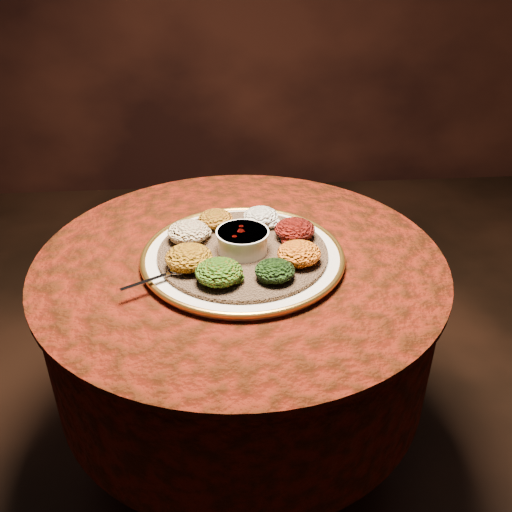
{
  "coord_description": "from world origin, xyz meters",
  "views": [
    {
      "loc": [
        -0.05,
        -1.13,
        1.44
      ],
      "look_at": [
        0.03,
        -0.04,
        0.76
      ],
      "focal_mm": 40.0,
      "sensor_mm": 36.0,
      "label": 1
    }
  ],
  "objects": [
    {
      "name": "platter",
      "position": [
        0.01,
        -0.01,
        0.75
      ],
      "size": [
        0.47,
        0.47,
        0.02
      ],
      "rotation": [
        0.0,
        0.0,
        0.03
      ],
      "color": "beige",
      "rests_on": "table"
    },
    {
      "name": "portion_timatim",
      "position": [
        -0.12,
        0.04,
        0.79
      ],
      "size": [
        0.1,
        0.09,
        0.05
      ],
      "primitive_type": "ellipsoid",
      "color": "maroon",
      "rests_on": "injera"
    },
    {
      "name": "portion_kik",
      "position": [
        -0.11,
        -0.07,
        0.79
      ],
      "size": [
        0.1,
        0.1,
        0.05
      ],
      "primitive_type": "ellipsoid",
      "color": "#9B670D",
      "rests_on": "injera"
    },
    {
      "name": "table",
      "position": [
        0.0,
        0.0,
        0.55
      ],
      "size": [
        0.96,
        0.96,
        0.73
      ],
      "color": "black",
      "rests_on": "ground"
    },
    {
      "name": "portion_kitfo",
      "position": [
        0.13,
        0.03,
        0.79
      ],
      "size": [
        0.1,
        0.09,
        0.05
      ],
      "primitive_type": "ellipsoid",
      "color": "black",
      "rests_on": "injera"
    },
    {
      "name": "portion_mixveg",
      "position": [
        -0.05,
        -0.14,
        0.79
      ],
      "size": [
        0.1,
        0.1,
        0.05
      ],
      "primitive_type": "ellipsoid",
      "color": "#A1340A",
      "rests_on": "injera"
    },
    {
      "name": "spoon",
      "position": [
        -0.15,
        -0.1,
        0.77
      ],
      "size": [
        0.14,
        0.09,
        0.01
      ],
      "rotation": [
        0.0,
        0.0,
        -2.63
      ],
      "color": "silver",
      "rests_on": "injera"
    },
    {
      "name": "stew_bowl",
      "position": [
        0.01,
        -0.01,
        0.79
      ],
      "size": [
        0.12,
        0.12,
        0.05
      ],
      "color": "silver",
      "rests_on": "injera"
    },
    {
      "name": "portion_shiro",
      "position": [
        -0.05,
        0.11,
        0.78
      ],
      "size": [
        0.09,
        0.08,
        0.04
      ],
      "primitive_type": "ellipsoid",
      "color": "#8F4B11",
      "rests_on": "injera"
    },
    {
      "name": "injera",
      "position": [
        0.01,
        -0.01,
        0.76
      ],
      "size": [
        0.48,
        0.48,
        0.01
      ],
      "primitive_type": "cylinder",
      "rotation": [
        0.0,
        0.0,
        0.28
      ],
      "color": "brown",
      "rests_on": "platter"
    },
    {
      "name": "portion_ayib",
      "position": [
        0.06,
        0.11,
        0.78
      ],
      "size": [
        0.09,
        0.08,
        0.04
      ],
      "primitive_type": "ellipsoid",
      "color": "silver",
      "rests_on": "injera"
    },
    {
      "name": "portion_tikil",
      "position": [
        0.13,
        -0.07,
        0.79
      ],
      "size": [
        0.1,
        0.09,
        0.05
      ],
      "primitive_type": "ellipsoid",
      "color": "#C28510",
      "rests_on": "injera"
    },
    {
      "name": "portion_gomen",
      "position": [
        0.07,
        -0.13,
        0.78
      ],
      "size": [
        0.09,
        0.08,
        0.04
      ],
      "primitive_type": "ellipsoid",
      "color": "black",
      "rests_on": "injera"
    }
  ]
}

